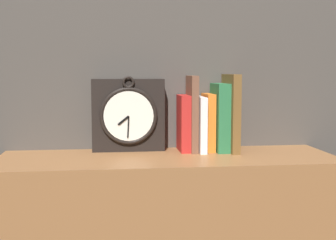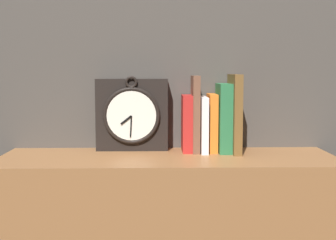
% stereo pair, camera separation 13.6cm
% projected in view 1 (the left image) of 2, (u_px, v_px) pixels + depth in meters
% --- Properties ---
extents(clock, '(0.23, 0.07, 0.24)m').
position_uv_depth(clock, '(128.00, 115.00, 1.46)').
color(clock, black).
rests_on(clock, bookshelf).
extents(book_slot0_red, '(0.03, 0.11, 0.18)m').
position_uv_depth(book_slot0_red, '(184.00, 123.00, 1.46)').
color(book_slot0_red, red).
rests_on(book_slot0_red, bookshelf).
extents(book_slot1_brown, '(0.02, 0.12, 0.24)m').
position_uv_depth(book_slot1_brown, '(192.00, 114.00, 1.46)').
color(book_slot1_brown, brown).
rests_on(book_slot1_brown, bookshelf).
extents(book_slot2_white, '(0.02, 0.14, 0.17)m').
position_uv_depth(book_slot2_white, '(200.00, 124.00, 1.46)').
color(book_slot2_white, white).
rests_on(book_slot2_white, bookshelf).
extents(book_slot3_orange, '(0.03, 0.11, 0.18)m').
position_uv_depth(book_slot3_orange, '(208.00, 122.00, 1.47)').
color(book_slot3_orange, orange).
rests_on(book_slot3_orange, bookshelf).
extents(book_slot4_green, '(0.04, 0.13, 0.21)m').
position_uv_depth(book_slot4_green, '(220.00, 117.00, 1.47)').
color(book_slot4_green, '#276B3F').
rests_on(book_slot4_green, bookshelf).
extents(book_slot5_brown, '(0.02, 0.15, 0.24)m').
position_uv_depth(book_slot5_brown, '(231.00, 113.00, 1.46)').
color(book_slot5_brown, brown).
rests_on(book_slot5_brown, bookshelf).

